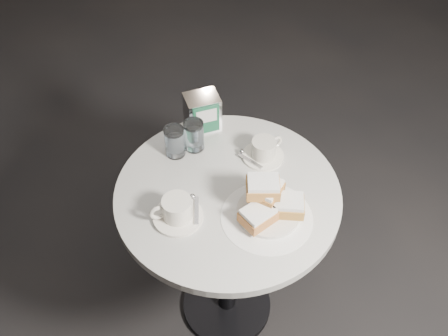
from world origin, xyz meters
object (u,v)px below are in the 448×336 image
beignet_plate (269,203)px  napkin_dispenser (202,112)px  water_glass_left (175,142)px  water_glass_right (194,136)px  coffee_cup_left (177,211)px  cafe_table (227,228)px  coffee_cup_right (264,150)px

beignet_plate → napkin_dispenser: napkin_dispenser is taller
water_glass_left → water_glass_right: size_ratio=0.99×
coffee_cup_left → water_glass_left: bearing=78.2°
water_glass_right → water_glass_left: bearing=170.1°
beignet_plate → water_glass_left: bearing=104.1°
coffee_cup_left → water_glass_right: (0.20, 0.22, 0.02)m
cafe_table → water_glass_right: (0.02, 0.22, 0.25)m
water_glass_left → water_glass_right: same height
coffee_cup_right → water_glass_left: 0.29m
coffee_cup_left → napkin_dispenser: bearing=64.2°
cafe_table → water_glass_right: size_ratio=6.98×
cafe_table → coffee_cup_right: coffee_cup_right is taller
beignet_plate → coffee_cup_left: bearing=148.5°
water_glass_left → cafe_table: bearing=-78.8°
beignet_plate → water_glass_right: beignet_plate is taller
cafe_table → coffee_cup_right: size_ratio=5.15×
beignet_plate → coffee_cup_left: 0.27m
cafe_table → napkin_dispenser: size_ratio=5.62×
cafe_table → coffee_cup_right: 0.30m
coffee_cup_right → water_glass_left: (-0.23, 0.18, 0.02)m
coffee_cup_right → napkin_dispenser: size_ratio=1.09×
coffee_cup_left → napkin_dispenser: (0.28, 0.29, 0.03)m
cafe_table → coffee_cup_left: bearing=179.7°
coffee_cup_left → coffee_cup_right: (0.36, 0.05, -0.00)m
napkin_dispenser → water_glass_left: bearing=-142.5°
beignet_plate → cafe_table: bearing=108.9°
coffee_cup_left → cafe_table: bearing=18.4°
coffee_cup_right → coffee_cup_left: bearing=-171.0°
water_glass_right → cafe_table: bearing=-95.3°
coffee_cup_left → napkin_dispenser: 0.40m
coffee_cup_right → water_glass_right: (-0.16, 0.17, 0.02)m
beignet_plate → water_glass_right: size_ratio=2.18×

